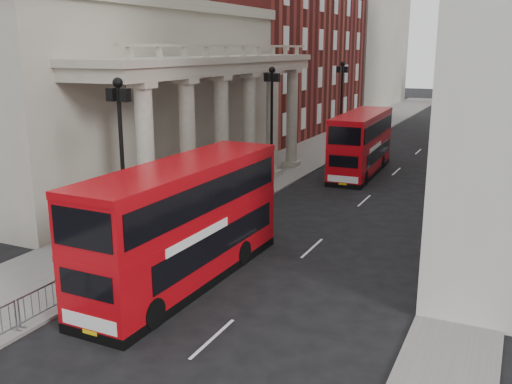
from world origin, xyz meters
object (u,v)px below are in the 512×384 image
at_px(pedestrian_c, 251,163).
at_px(pedestrian_b, 175,191).
at_px(lamp_post_mid, 272,120).
at_px(pedestrian_a, 179,187).
at_px(bus_near, 184,221).
at_px(monument_column, 479,9).
at_px(lamp_post_south, 122,161).
at_px(traffic_light, 95,213).
at_px(bus_far, 361,142).
at_px(lamp_post_north, 341,101).

bearing_deg(pedestrian_c, pedestrian_b, -81.23).
bearing_deg(lamp_post_mid, pedestrian_b, -122.52).
distance_m(pedestrian_a, pedestrian_b, 0.50).
bearing_deg(bus_near, monument_column, 88.88).
bearing_deg(bus_near, lamp_post_south, 179.13).
relative_size(pedestrian_a, pedestrian_c, 0.97).
relative_size(lamp_post_south, traffic_light, 1.93).
bearing_deg(lamp_post_mid, bus_far, 62.81).
distance_m(lamp_post_mid, pedestrian_c, 5.89).
bearing_deg(pedestrian_b, lamp_post_north, -95.94).
distance_m(lamp_post_mid, pedestrian_a, 7.88).
bearing_deg(lamp_post_north, pedestrian_a, -100.28).
xyz_separation_m(lamp_post_south, pedestrian_c, (-3.11, 19.20, -3.84)).
height_order(lamp_post_mid, pedestrian_b, lamp_post_mid).
height_order(bus_far, pedestrian_c, bus_far).
xyz_separation_m(lamp_post_south, lamp_post_mid, (0.00, 16.00, 0.00)).
xyz_separation_m(monument_column, bus_near, (-3.49, -88.11, -13.32)).
bearing_deg(pedestrian_a, lamp_post_mid, 21.46).
height_order(lamp_post_south, bus_far, lamp_post_south).
relative_size(lamp_post_south, bus_near, 0.70).
height_order(pedestrian_b, pedestrian_c, pedestrian_c).
bearing_deg(lamp_post_south, bus_near, -2.02).
xyz_separation_m(pedestrian_b, pedestrian_c, (0.80, 9.33, 0.14)).
bearing_deg(bus_far, traffic_light, -101.10).
xyz_separation_m(monument_column, lamp_post_mid, (-6.60, -72.00, -11.07)).
distance_m(lamp_post_north, traffic_light, 34.07).
xyz_separation_m(traffic_light, bus_far, (4.04, 26.07, -0.62)).
bearing_deg(bus_far, pedestrian_a, -122.79).
bearing_deg(pedestrian_a, pedestrian_b, -121.21).
bearing_deg(bus_near, pedestrian_a, 125.05).
distance_m(monument_column, bus_far, 65.40).
distance_m(lamp_post_mid, bus_far, 9.37).
bearing_deg(lamp_post_south, lamp_post_mid, 90.00).
xyz_separation_m(lamp_post_mid, bus_near, (3.11, -16.11, -2.25)).
bearing_deg(monument_column, traffic_light, -94.13).
distance_m(lamp_post_north, pedestrian_b, 22.81).
distance_m(lamp_post_south, bus_near, 3.85).
height_order(traffic_light, pedestrian_a, traffic_light).
bearing_deg(bus_far, lamp_post_mid, -119.48).
xyz_separation_m(bus_near, pedestrian_a, (-7.04, 10.47, -1.61)).
distance_m(pedestrian_b, pedestrian_c, 9.36).
height_order(lamp_post_mid, lamp_post_north, same).
xyz_separation_m(lamp_post_north, pedestrian_a, (-3.92, -21.64, -3.87)).
bearing_deg(lamp_post_north, bus_near, -84.46).
bearing_deg(lamp_post_north, pedestrian_c, -103.65).
bearing_deg(pedestrian_c, bus_near, -58.49).
bearing_deg(bus_near, lamp_post_north, 96.68).
distance_m(bus_near, bus_far, 24.19).
distance_m(lamp_post_mid, pedestrian_b, 8.28).
relative_size(monument_column, pedestrian_b, 33.31).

